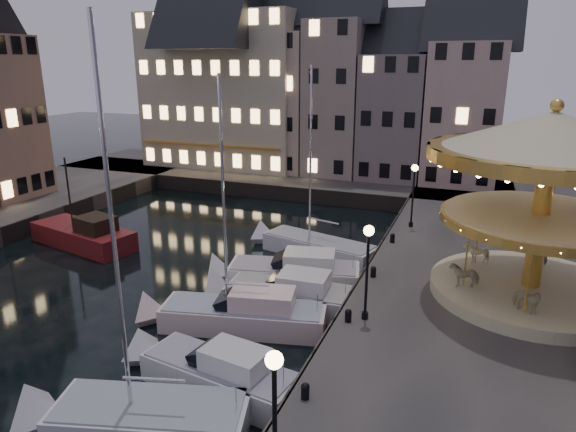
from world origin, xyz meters
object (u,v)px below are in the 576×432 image
at_px(bollard_c, 373,271).
at_px(motorboat_a, 134,419).
at_px(streetlamp_b, 368,259).
at_px(streetlamp_c, 414,187).
at_px(bollard_a, 305,390).
at_px(bollard_d, 392,238).
at_px(red_fishing_boat, 85,236).
at_px(motorboat_d, 281,295).
at_px(motorboat_e, 287,273).
at_px(streetlamp_a, 275,406).
at_px(carousel, 548,171).
at_px(bollard_b, 348,315).
at_px(motorboat_b, 211,372).
at_px(motorboat_f, 311,246).
at_px(motorboat_c, 235,314).

xyz_separation_m(bollard_c, motorboat_a, (-5.23, -12.58, -1.06)).
height_order(streetlamp_b, streetlamp_c, same).
xyz_separation_m(streetlamp_b, bollard_c, (-0.60, 4.50, -2.41)).
distance_m(streetlamp_c, bollard_a, 19.66).
distance_m(bollard_d, red_fishing_boat, 19.99).
bearing_deg(streetlamp_b, bollard_d, 93.43).
bearing_deg(motorboat_d, motorboat_e, 105.65).
xyz_separation_m(motorboat_e, red_fishing_boat, (-14.65, 0.82, 0.06)).
bearing_deg(streetlamp_a, motorboat_a, 161.73).
bearing_deg(carousel, streetlamp_b, -143.54).
height_order(bollard_a, bollard_b, same).
height_order(motorboat_d, carousel, carousel).
distance_m(streetlamp_b, motorboat_b, 7.62).
relative_size(motorboat_e, carousel, 0.79).
height_order(streetlamp_a, motorboat_b, streetlamp_a).
distance_m(streetlamp_c, red_fishing_boat, 21.83).
height_order(bollard_c, motorboat_a, motorboat_a).
bearing_deg(streetlamp_b, streetlamp_a, -90.00).
relative_size(motorboat_a, motorboat_f, 1.11).
xyz_separation_m(motorboat_b, red_fishing_boat, (-15.37, 10.54, 0.06)).
relative_size(motorboat_a, motorboat_e, 1.51).
xyz_separation_m(motorboat_e, motorboat_f, (-0.16, 4.76, -0.11)).
distance_m(motorboat_c, motorboat_d, 2.97).
height_order(motorboat_b, motorboat_f, motorboat_f).
bearing_deg(motorboat_b, streetlamp_b, 46.56).
bearing_deg(bollard_a, red_fishing_boat, 149.25).
distance_m(streetlamp_a, bollard_a, 4.71).
bearing_deg(streetlamp_c, carousel, -52.08).
bearing_deg(motorboat_f, bollard_a, -72.20).
relative_size(motorboat_c, red_fishing_boat, 1.40).
height_order(bollard_d, motorboat_a, motorboat_a).
bearing_deg(streetlamp_b, bollard_b, -140.19).
distance_m(bollard_b, motorboat_c, 5.36).
relative_size(streetlamp_b, motorboat_e, 0.51).
height_order(streetlamp_a, motorboat_d, streetlamp_a).
xyz_separation_m(streetlamp_b, carousel, (6.67, 4.93, 3.22)).
height_order(motorboat_a, motorboat_d, motorboat_a).
distance_m(motorboat_e, motorboat_f, 4.77).
bearing_deg(motorboat_a, streetlamp_b, 54.19).
bearing_deg(streetlamp_b, motorboat_b, -133.44).
relative_size(motorboat_c, motorboat_d, 1.55).
distance_m(streetlamp_a, streetlamp_b, 10.00).
distance_m(streetlamp_c, motorboat_e, 10.83).
xyz_separation_m(motorboat_c, motorboat_d, (1.20, 2.71, -0.04)).
height_order(motorboat_a, red_fishing_boat, motorboat_a).
relative_size(bollard_b, red_fishing_boat, 0.07).
distance_m(bollard_b, bollard_c, 5.00).
distance_m(streetlamp_b, bollard_a, 6.50).
bearing_deg(bollard_c, motorboat_b, -113.42).
distance_m(streetlamp_b, bollard_b, 2.54).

